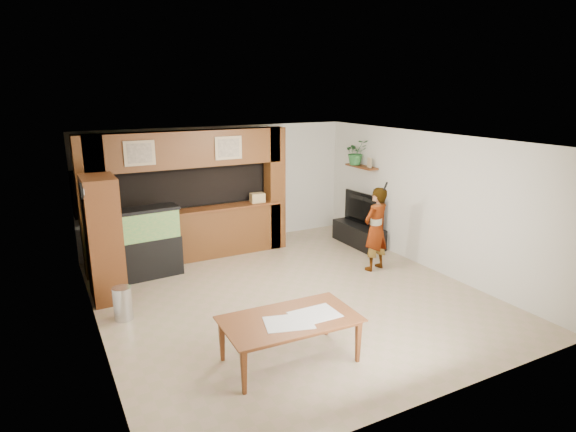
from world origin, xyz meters
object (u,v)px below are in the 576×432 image
pantry_cabinet (103,239)px  dining_table (291,341)px  aquarium (147,244)px  person (376,229)px  television (360,210)px

pantry_cabinet → dining_table: size_ratio=1.20×
aquarium → person: size_ratio=0.81×
person → aquarium: bearing=-36.8°
aquarium → television: (4.55, -0.26, 0.16)m
aquarium → person: (3.91, -1.65, 0.16)m
aquarium → dining_table: 3.91m
pantry_cabinet → television: size_ratio=1.69×
aquarium → person: bearing=-27.0°
television → dining_table: television is taller
dining_table → pantry_cabinet: bearing=121.0°
aquarium → television: 4.56m
television → person: person is taller
pantry_cabinet → dining_table: 3.68m
pantry_cabinet → person: (4.71, -1.02, -0.22)m
television → dining_table: size_ratio=0.71×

